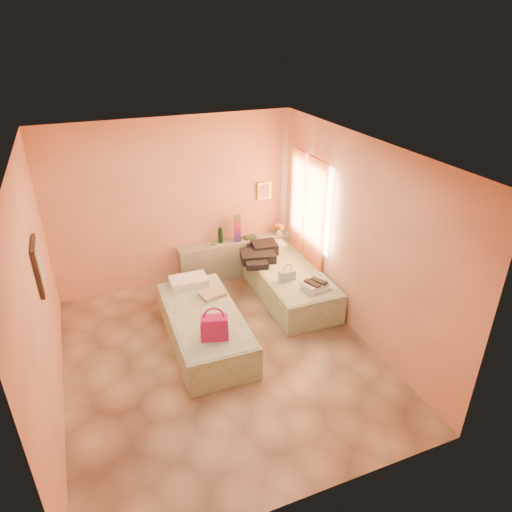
{
  "coord_description": "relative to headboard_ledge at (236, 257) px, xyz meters",
  "views": [
    {
      "loc": [
        -1.38,
        -4.68,
        4.04
      ],
      "look_at": [
        0.85,
        0.85,
        0.97
      ],
      "focal_mm": 32.0,
      "sensor_mm": 36.0,
      "label": 1
    }
  ],
  "objects": [
    {
      "name": "khaki_garment",
      "position": [
        -0.85,
        -1.33,
        0.2
      ],
      "size": [
        0.39,
        0.34,
        0.06
      ],
      "primitive_type": "cube",
      "rotation": [
        0.0,
        0.0,
        0.24
      ],
      "color": "tan",
      "rests_on": "bed_left"
    },
    {
      "name": "room_walls",
      "position": [
        -0.77,
        -1.53,
        1.46
      ],
      "size": [
        4.02,
        4.51,
        2.81
      ],
      "color": "#F6B183",
      "rests_on": "ground"
    },
    {
      "name": "rainbow_box",
      "position": [
        0.02,
        -0.01,
        0.56
      ],
      "size": [
        0.12,
        0.12,
        0.47
      ],
      "primitive_type": "cube",
      "rotation": [
        0.0,
        0.0,
        -0.19
      ],
      "color": "#B1155F",
      "rests_on": "headboard_ledge"
    },
    {
      "name": "green_book",
      "position": [
        0.27,
        0.01,
        0.34
      ],
      "size": [
        0.22,
        0.17,
        0.03
      ],
      "primitive_type": "cube",
      "rotation": [
        0.0,
        0.0,
        0.15
      ],
      "color": "#25462A",
      "rests_on": "headboard_ledge"
    },
    {
      "name": "blue_handbag",
      "position": [
        0.36,
        -1.33,
        0.26
      ],
      "size": [
        0.26,
        0.12,
        0.16
      ],
      "primitive_type": "cube",
      "rotation": [
        0.0,
        0.0,
        0.06
      ],
      "color": "#456BA6",
      "rests_on": "bed_right"
    },
    {
      "name": "flower_vase",
      "position": [
        0.81,
        -0.06,
        0.46
      ],
      "size": [
        0.24,
        0.24,
        0.26
      ],
      "primitive_type": "cube",
      "rotation": [
        0.0,
        0.0,
        0.2
      ],
      "color": "white",
      "rests_on": "headboard_ledge"
    },
    {
      "name": "water_bottle",
      "position": [
        -0.27,
        0.02,
        0.46
      ],
      "size": [
        0.1,
        0.1,
        0.28
      ],
      "primitive_type": "cylinder",
      "rotation": [
        0.0,
        0.0,
        0.39
      ],
      "color": "#163D21",
      "rests_on": "headboard_ledge"
    },
    {
      "name": "sandal_pair",
      "position": [
        0.64,
        -1.73,
        0.29
      ],
      "size": [
        0.28,
        0.31,
        0.03
      ],
      "primitive_type": "cube",
      "rotation": [
        0.0,
        0.0,
        0.36
      ],
      "color": "black",
      "rests_on": "towel_stack"
    },
    {
      "name": "clothes_pile",
      "position": [
        0.24,
        -0.53,
        0.27
      ],
      "size": [
        0.72,
        0.72,
        0.18
      ],
      "primitive_type": "cube",
      "rotation": [
        0.0,
        0.0,
        -0.2
      ],
      "color": "black",
      "rests_on": "bed_right"
    },
    {
      "name": "magenta_handbag",
      "position": [
        -1.1,
        -2.29,
        0.34
      ],
      "size": [
        0.38,
        0.28,
        0.32
      ],
      "primitive_type": "cube",
      "rotation": [
        0.0,
        0.0,
        -0.29
      ],
      "color": "#B1155F",
      "rests_on": "bed_left"
    },
    {
      "name": "bed_left",
      "position": [
        -1.08,
        -1.7,
        -0.08
      ],
      "size": [
        0.94,
        2.02,
        0.5
      ],
      "primitive_type": "cube",
      "rotation": [
        0.0,
        0.0,
        -0.02
      ],
      "color": "beige",
      "rests_on": "ground"
    },
    {
      "name": "ground",
      "position": [
        -0.98,
        -2.1,
        -0.33
      ],
      "size": [
        4.5,
        4.5,
        0.0
      ],
      "primitive_type": "plane",
      "color": "tan",
      "rests_on": "ground"
    },
    {
      "name": "bed_right",
      "position": [
        0.52,
        -1.05,
        -0.08
      ],
      "size": [
        0.94,
        2.02,
        0.5
      ],
      "primitive_type": "cube",
      "rotation": [
        0.0,
        0.0,
        -0.02
      ],
      "color": "beige",
      "rests_on": "ground"
    },
    {
      "name": "towel_stack",
      "position": [
        0.65,
        -1.73,
        0.23
      ],
      "size": [
        0.4,
        0.35,
        0.1
      ],
      "primitive_type": "cube",
      "rotation": [
        0.0,
        0.0,
        0.17
      ],
      "color": "white",
      "rests_on": "bed_right"
    },
    {
      "name": "headboard_ledge",
      "position": [
        0.0,
        0.0,
        0.0
      ],
      "size": [
        2.05,
        0.3,
        0.65
      ],
      "primitive_type": "cube",
      "color": "gray",
      "rests_on": "ground"
    },
    {
      "name": "small_dish",
      "position": [
        -0.41,
        -0.0,
        0.34
      ],
      "size": [
        0.11,
        0.11,
        0.03
      ],
      "primitive_type": "cylinder",
      "rotation": [
        0.0,
        0.0,
        -0.03
      ],
      "color": "#498661",
      "rests_on": "headboard_ledge"
    }
  ]
}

